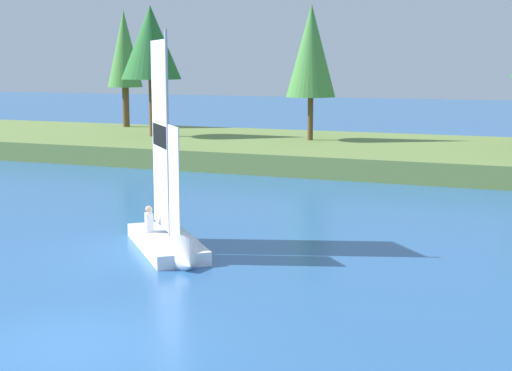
% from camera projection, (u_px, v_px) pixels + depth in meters
% --- Properties ---
extents(ground_plane, '(200.00, 200.00, 0.00)m').
position_uv_depth(ground_plane, '(73.00, 346.00, 13.54)').
color(ground_plane, '#2D609E').
extents(shore_bank, '(80.00, 12.80, 1.00)m').
position_uv_depth(shore_bank, '(387.00, 154.00, 38.19)').
color(shore_bank, olive).
rests_on(shore_bank, ground).
extents(shoreline_tree_left, '(2.26, 2.26, 7.52)m').
position_uv_depth(shoreline_tree_left, '(124.00, 50.00, 48.09)').
color(shoreline_tree_left, brown).
rests_on(shoreline_tree_left, shore_bank).
extents(shoreline_tree_midleft, '(3.39, 3.39, 7.33)m').
position_uv_depth(shoreline_tree_midleft, '(151.00, 43.00, 41.63)').
color(shoreline_tree_midleft, brown).
rests_on(shoreline_tree_midleft, shore_bank).
extents(shoreline_tree_centre, '(2.65, 2.65, 7.24)m').
position_uv_depth(shoreline_tree_centre, '(311.00, 51.00, 39.59)').
color(shoreline_tree_centre, brown).
rests_on(shoreline_tree_centre, shore_bank).
extents(sailboat, '(4.09, 4.36, 6.43)m').
position_uv_depth(sailboat, '(173.00, 239.00, 19.79)').
color(sailboat, white).
rests_on(sailboat, ground).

